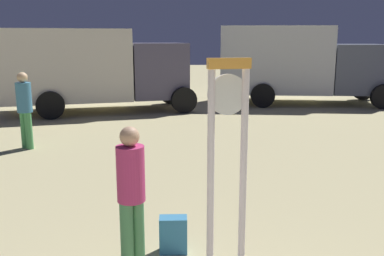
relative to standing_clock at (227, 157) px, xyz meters
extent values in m
cylinder|color=white|center=(-0.16, -0.04, -0.30)|extent=(0.07, 0.07, 2.29)
cylinder|color=white|center=(0.16, 0.02, -0.30)|extent=(0.07, 0.07, 2.29)
cube|color=#FAA63C|center=(0.00, -0.01, 0.90)|extent=(0.42, 0.15, 0.10)
cylinder|color=white|center=(0.00, 0.02, 0.60)|extent=(0.39, 0.11, 0.39)
cube|color=black|center=(-0.01, 0.05, 0.60)|extent=(0.06, 0.02, 0.09)
cube|color=black|center=(-0.01, 0.05, 0.60)|extent=(0.10, 0.03, 0.13)
cylinder|color=#498956|center=(-0.94, 0.59, -1.05)|extent=(0.15, 0.15, 0.79)
cylinder|color=#498956|center=(-1.06, 0.48, -1.05)|extent=(0.15, 0.15, 0.79)
cylinder|color=#BD336A|center=(-1.00, 0.54, -0.34)|extent=(0.31, 0.31, 0.63)
sphere|color=tan|center=(-1.00, 0.54, 0.09)|extent=(0.22, 0.22, 0.22)
cube|color=teal|center=(-0.54, 0.84, -1.22)|extent=(0.34, 0.19, 0.45)
cube|color=#246DB0|center=(-0.54, 0.96, -1.28)|extent=(0.23, 0.04, 0.20)
cylinder|color=#499C57|center=(-3.97, 5.89, -1.01)|extent=(0.16, 0.16, 0.87)
cylinder|color=#499C57|center=(-4.11, 6.00, -1.01)|extent=(0.16, 0.16, 0.87)
cylinder|color=teal|center=(-4.04, 5.95, -0.22)|extent=(0.35, 0.35, 0.69)
sphere|color=#E6BB87|center=(-4.04, 5.95, 0.24)|extent=(0.24, 0.24, 0.24)
cube|color=silver|center=(-4.27, 10.91, 0.21)|extent=(4.64, 3.14, 2.41)
cube|color=#534E66|center=(-1.23, 11.63, -0.02)|extent=(2.34, 2.49, 1.93)
cube|color=black|center=(-0.29, 11.85, 0.36)|extent=(0.44, 1.74, 0.85)
cylinder|color=black|center=(-0.28, 10.69, -0.99)|extent=(0.93, 0.45, 0.90)
cylinder|color=black|center=(-0.80, 12.90, -0.99)|extent=(0.93, 0.45, 0.90)
cylinder|color=black|center=(-4.56, 9.68, -0.99)|extent=(0.93, 0.45, 0.90)
cylinder|color=black|center=(-5.08, 11.89, -0.99)|extent=(0.93, 0.45, 0.90)
cube|color=silver|center=(3.31, 12.92, 0.29)|extent=(4.41, 2.75, 2.55)
cube|color=#545B6C|center=(6.43, 12.59, -0.05)|extent=(2.21, 2.40, 1.87)
cube|color=black|center=(7.43, 12.48, 0.32)|extent=(0.23, 1.85, 0.82)
cylinder|color=black|center=(7.05, 11.33, -0.99)|extent=(0.92, 0.34, 0.90)
cylinder|color=black|center=(7.30, 13.68, -0.99)|extent=(0.92, 0.34, 0.90)
cylinder|color=black|center=(2.69, 11.80, -0.99)|extent=(0.92, 0.34, 0.90)
cylinder|color=black|center=(2.94, 14.14, -0.99)|extent=(0.92, 0.34, 0.90)
camera|label=1|loc=(-0.47, -3.97, 1.13)|focal=39.97mm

